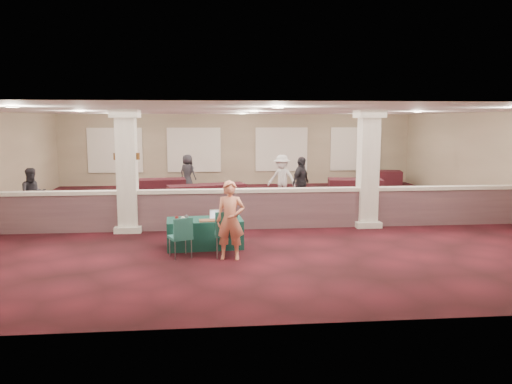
{
  "coord_description": "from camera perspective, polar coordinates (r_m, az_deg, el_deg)",
  "views": [
    {
      "loc": [
        -1.38,
        -14.81,
        2.94
      ],
      "look_at": [
        -0.14,
        -2.0,
        1.08
      ],
      "focal_mm": 35.0,
      "sensor_mm": 36.0,
      "label": 1
    }
  ],
  "objects": [
    {
      "name": "woman",
      "position": [
        10.57,
        -2.96,
        -3.25
      ],
      "size": [
        0.66,
        0.49,
        1.68
      ],
      "primitive_type": "imported",
      "rotation": [
        0.0,
        0.0,
        -0.15
      ],
      "color": "#E88C65",
      "rests_on": "ground"
    },
    {
      "name": "far_table_front_right",
      "position": [
        18.78,
        11.26,
        0.28
      ],
      "size": [
        2.07,
        1.27,
        0.79
      ],
      "primitive_type": "cube",
      "rotation": [
        0.0,
        0.0,
        -0.16
      ],
      "color": "black",
      "rests_on": "ground"
    },
    {
      "name": "near_table",
      "position": [
        11.69,
        -5.88,
        -4.7
      ],
      "size": [
        1.78,
        0.98,
        0.66
      ],
      "primitive_type": "cube",
      "rotation": [
        0.0,
        0.0,
        0.07
      ],
      "color": "#0F3930",
      "rests_on": "ground"
    },
    {
      "name": "ground",
      "position": [
        15.16,
        -0.19,
        -2.96
      ],
      "size": [
        16.0,
        16.0,
        0.0
      ],
      "primitive_type": "plane",
      "color": "#411018",
      "rests_on": "ground"
    },
    {
      "name": "wall_back",
      "position": [
        22.89,
        -2.06,
        4.87
      ],
      "size": [
        16.0,
        0.04,
        3.2
      ],
      "primitive_type": "cube",
      "color": "#7F6F57",
      "rests_on": "ground"
    },
    {
      "name": "column_right",
      "position": [
        14.07,
        12.66,
        2.71
      ],
      "size": [
        0.72,
        0.72,
        3.2
      ],
      "color": "beige",
      "rests_on": "ground"
    },
    {
      "name": "far_table_back_left",
      "position": [
        19.48,
        -10.64,
        0.45
      ],
      "size": [
        1.83,
        1.07,
        0.7
      ],
      "primitive_type": "cube",
      "rotation": [
        0.0,
        0.0,
        0.12
      ],
      "color": "black",
      "rests_on": "ground"
    },
    {
      "name": "attendee_c",
      "position": [
        16.72,
        5.15,
        1.07
      ],
      "size": [
        1.01,
        1.1,
        1.73
      ],
      "primitive_type": "imported",
      "rotation": [
        0.0,
        0.0,
        0.9
      ],
      "color": "black",
      "rests_on": "ground"
    },
    {
      "name": "far_table_back_center",
      "position": [
        18.2,
        -3.86,
        -0.05
      ],
      "size": [
        1.74,
        1.15,
        0.65
      ],
      "primitive_type": "cube",
      "rotation": [
        0.0,
        0.0,
        0.23
      ],
      "color": "black",
      "rests_on": "ground"
    },
    {
      "name": "wall_front",
      "position": [
        7.07,
        5.85,
        -2.74
      ],
      "size": [
        16.0,
        0.04,
        3.2
      ],
      "primitive_type": "cube",
      "color": "#7F6F57",
      "rests_on": "ground"
    },
    {
      "name": "yarn_red",
      "position": [
        11.64,
        -9.05,
        -2.92
      ],
      "size": [
        0.09,
        0.09,
        0.09
      ],
      "primitive_type": "sphere",
      "color": "#5E1312",
      "rests_on": "near_table"
    },
    {
      "name": "yarn_cream",
      "position": [
        11.51,
        -8.37,
        -3.01
      ],
      "size": [
        0.1,
        0.1,
        0.1
      ],
      "primitive_type": "sphere",
      "color": "beige",
      "rests_on": "near_table"
    },
    {
      "name": "far_table_back_right",
      "position": [
        22.77,
        14.04,
        1.48
      ],
      "size": [
        1.92,
        1.23,
        0.72
      ],
      "primitive_type": "cube",
      "rotation": [
        0.0,
        0.0,
        -0.21
      ],
      "color": "black",
      "rests_on": "ground"
    },
    {
      "name": "laptop_base",
      "position": [
        11.6,
        -4.54,
        -3.07
      ],
      "size": [
        0.31,
        0.23,
        0.02
      ],
      "primitive_type": "cube",
      "rotation": [
        0.0,
        0.0,
        0.07
      ],
      "color": "silver",
      "rests_on": "near_table"
    },
    {
      "name": "wall_right",
      "position": [
        17.58,
        26.79,
        2.97
      ],
      "size": [
        0.04,
        16.0,
        3.2
      ],
      "primitive_type": "cube",
      "color": "#7F6F57",
      "rests_on": "ground"
    },
    {
      "name": "attendee_d",
      "position": [
        20.9,
        -7.83,
        2.18
      ],
      "size": [
        0.85,
        0.76,
        1.53
      ],
      "primitive_type": "imported",
      "rotation": [
        0.0,
        0.0,
        2.54
      ],
      "color": "black",
      "rests_on": "ground"
    },
    {
      "name": "column_left",
      "position": [
        13.54,
        -14.51,
        2.44
      ],
      "size": [
        0.72,
        0.72,
        3.2
      ],
      "color": "beige",
      "rests_on": "ground"
    },
    {
      "name": "screen_glow",
      "position": [
        11.68,
        -4.59,
        -2.52
      ],
      "size": [
        0.27,
        0.02,
        0.17
      ],
      "primitive_type": "cube",
      "rotation": [
        0.0,
        0.0,
        0.07
      ],
      "color": "silver",
      "rests_on": "near_table"
    },
    {
      "name": "scissors",
      "position": [
        11.43,
        -2.85,
        -3.24
      ],
      "size": [
        0.11,
        0.03,
        0.01
      ],
      "primitive_type": "cube",
      "rotation": [
        0.0,
        0.0,
        0.07
      ],
      "color": "red",
      "rests_on": "near_table"
    },
    {
      "name": "attendee_b",
      "position": [
        18.13,
        2.98,
        1.58
      ],
      "size": [
        1.18,
        0.98,
        1.69
      ],
      "primitive_type": "imported",
      "rotation": [
        0.0,
        0.0,
        -0.54
      ],
      "color": "#B8B9B4",
      "rests_on": "ground"
    },
    {
      "name": "conf_chair_side",
      "position": [
        10.82,
        -8.52,
        -4.76
      ],
      "size": [
        0.58,
        0.58,
        0.89
      ],
      "rotation": [
        0.0,
        0.0,
        0.39
      ],
      "color": "#216161",
      "rests_on": "ground"
    },
    {
      "name": "far_table_front_left",
      "position": [
        15.94,
        -21.47,
        -1.63
      ],
      "size": [
        1.99,
        1.35,
        0.74
      ],
      "primitive_type": "cube",
      "rotation": [
        0.0,
        0.0,
        0.27
      ],
      "color": "black",
      "rests_on": "ground"
    },
    {
      "name": "ceiling",
      "position": [
        14.87,
        -0.2,
        9.23
      ],
      "size": [
        16.0,
        16.0,
        0.02
      ],
      "primitive_type": "cube",
      "color": "silver",
      "rests_on": "wall_back"
    },
    {
      "name": "attendee_a",
      "position": [
        16.0,
        -24.12,
        -0.25
      ],
      "size": [
        0.86,
        0.72,
        1.56
      ],
      "primitive_type": "imported",
      "rotation": [
        0.0,
        0.0,
        0.5
      ],
      "color": "black",
      "rests_on": "ground"
    },
    {
      "name": "yarn_grey",
      "position": [
        11.71,
        -7.94,
        -2.83
      ],
      "size": [
        0.09,
        0.09,
        0.09
      ],
      "primitive_type": "sphere",
      "color": "#45454A",
      "rests_on": "near_table"
    },
    {
      "name": "laptop_screen",
      "position": [
        11.68,
        -4.59,
        -2.45
      ],
      "size": [
        0.3,
        0.03,
        0.2
      ],
      "primitive_type": "cube",
      "rotation": [
        0.0,
        0.0,
        0.07
      ],
      "color": "silver",
      "rests_on": "near_table"
    },
    {
      "name": "knitting",
      "position": [
        11.4,
        -5.6,
        -3.26
      ],
      "size": [
        0.38,
        0.3,
        0.03
      ],
      "primitive_type": "cube",
      "rotation": [
        0.0,
        0.0,
        0.07
      ],
      "color": "#B3541C",
      "rests_on": "near_table"
    },
    {
      "name": "sconce_right",
      "position": [
        13.47,
        -13.39,
        4.0
      ],
      "size": [
        0.12,
        0.12,
        0.18
      ],
      "color": "brown",
      "rests_on": "column_left"
    },
    {
      "name": "partition_wall",
      "position": [
        13.59,
        0.4,
        -1.83
      ],
      "size": [
        15.6,
        0.28,
        1.1
      ],
      "color": "#533841",
      "rests_on": "ground"
    },
    {
      "name": "far_table_front_center",
      "position": [
        17.81,
        -7.46,
        -0.28
      ],
      "size": [
        1.77,
        1.18,
        0.66
      ],
      "primitive_type": "cube",
      "rotation": [
        0.0,
        0.0,
        0.25
      ],
      "color": "black",
      "rests_on": "ground"
    },
    {
      "name": "conf_chair_main",
      "position": [
        10.77,
        -3.38,
        -4.35
      ],
      "size": [
        0.52,
        0.52,
        1.01
      ],
      "rotation": [
        0.0,
        0.0,
        -0.03
      ],
      "color": "#216161",
      "rests_on": "ground"
    },
    {
      "name": "sconce_left",
      "position": [
        13.55,
        -15.74,
        3.94
      ],
      "size": [
        0.12,
        0.12,
        0.18
      ],
      "color": "brown",
      "rests_on": "column_left"
    }
  ]
}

